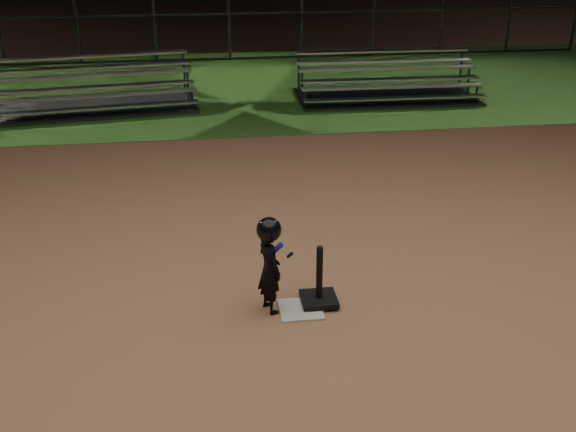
{
  "coord_description": "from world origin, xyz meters",
  "views": [
    {
      "loc": [
        -0.96,
        -6.13,
        3.92
      ],
      "look_at": [
        0.0,
        1.0,
        0.65
      ],
      "focal_mm": 42.77,
      "sensor_mm": 36.0,
      "label": 1
    }
  ],
  "objects_px": {
    "child_batter": "(270,262)",
    "bleacher_left": "(95,99)",
    "bleacher_right": "(386,90)",
    "batting_tee": "(319,292)",
    "home_plate": "(301,309)"
  },
  "relations": [
    {
      "from": "child_batter",
      "to": "bleacher_left",
      "type": "relative_size",
      "value": 0.25
    },
    {
      "from": "home_plate",
      "to": "batting_tee",
      "type": "relative_size",
      "value": 0.68
    },
    {
      "from": "home_plate",
      "to": "batting_tee",
      "type": "bearing_deg",
      "value": 27.18
    },
    {
      "from": "bleacher_left",
      "to": "child_batter",
      "type": "bearing_deg",
      "value": -79.1
    },
    {
      "from": "home_plate",
      "to": "batting_tee",
      "type": "height_order",
      "value": "batting_tee"
    },
    {
      "from": "bleacher_left",
      "to": "bleacher_right",
      "type": "distance_m",
      "value": 6.29
    },
    {
      "from": "batting_tee",
      "to": "child_batter",
      "type": "xyz_separation_m",
      "value": [
        -0.53,
        -0.05,
        0.43
      ]
    },
    {
      "from": "batting_tee",
      "to": "bleacher_left",
      "type": "distance_m",
      "value": 8.92
    },
    {
      "from": "home_plate",
      "to": "bleacher_left",
      "type": "relative_size",
      "value": 0.1
    },
    {
      "from": "batting_tee",
      "to": "bleacher_left",
      "type": "bearing_deg",
      "value": 111.86
    },
    {
      "from": "batting_tee",
      "to": "bleacher_left",
      "type": "height_order",
      "value": "bleacher_left"
    },
    {
      "from": "batting_tee",
      "to": "bleacher_right",
      "type": "relative_size",
      "value": 0.17
    },
    {
      "from": "batting_tee",
      "to": "child_batter",
      "type": "bearing_deg",
      "value": -174.48
    },
    {
      "from": "child_batter",
      "to": "bleacher_left",
      "type": "height_order",
      "value": "child_batter"
    },
    {
      "from": "home_plate",
      "to": "bleacher_right",
      "type": "relative_size",
      "value": 0.11
    }
  ]
}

